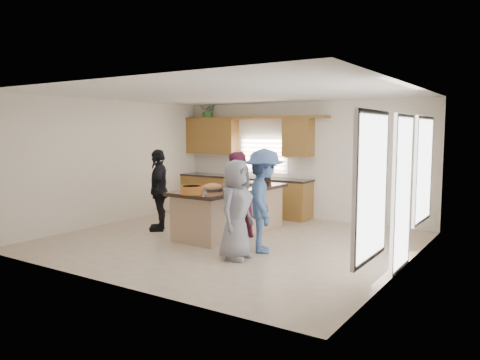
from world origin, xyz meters
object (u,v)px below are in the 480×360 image
Objects in this scene: woman_left_mid at (236,196)px; woman_left_front at (159,190)px; woman_right_front at (236,210)px; salad_bowl at (192,190)px; woman_left_back at (267,184)px; woman_right_back at (264,201)px; island at (230,212)px.

woman_left_mid is 0.99× the size of woman_left_front.
woman_left_mid is 1.82m from woman_left_front.
woman_right_front is (2.62, -0.99, -0.04)m from woman_left_front.
woman_left_front is at bearing 155.84° from salad_bowl.
woman_left_mid reaches higher than woman_left_back.
woman_left_front is 0.96× the size of woman_right_back.
salad_bowl is 1.28m from woman_right_front.
woman_left_mid is 0.95× the size of woman_right_back.
woman_right_front is (1.17, -1.55, 0.37)m from island.
woman_right_back is at bearing 16.66° from woman_left_back.
woman_right_back is at bearing 65.59° from woman_left_mid.
island is at bearing 24.79° from woman_right_back.
woman_left_mid is 1.45m from woman_right_front.
woman_left_front is (-1.40, 0.63, -0.17)m from salad_bowl.
woman_right_back is (1.32, -0.90, 0.45)m from island.
woman_left_front is (-1.13, -2.61, 0.04)m from woman_left_back.
woman_left_back is at bearing -1.88° from woman_right_back.
salad_bowl is at bearing -19.63° from woman_left_mid.
woman_left_mid reaches higher than salad_bowl.
woman_left_front is at bearing -156.22° from island.
woman_right_back reaches higher than woman_left_mid.
woman_left_back is at bearing 119.58° from woman_left_front.
woman_left_front is at bearing 63.61° from woman_right_front.
woman_right_back is at bearing 46.04° from woman_left_front.
island is 1.33m from salad_bowl.
island is at bearing 74.40° from woman_left_front.
woman_left_back is 3.37m from woman_right_back.
island is at bearing 88.03° from salad_bowl.
woman_left_front is (-1.81, -0.22, 0.01)m from woman_left_mid.
woman_right_front is (1.21, -0.36, -0.21)m from salad_bowl.
woman_right_back is (1.36, 0.29, -0.13)m from salad_bowl.
woman_right_front reaches higher than island.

